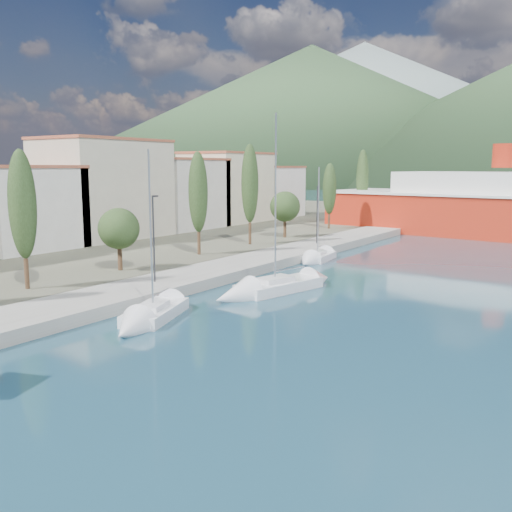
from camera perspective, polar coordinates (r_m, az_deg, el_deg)
The scene contains 8 objects.
quay at distance 49.52m, azimuth -1.07°, elevation -0.88°, with size 5.00×88.00×0.80m, color gray.
land_strip at distance 83.06m, azimuth -19.12°, elevation 2.55°, with size 70.00×148.00×0.70m, color #565644.
town_buildings at distance 72.03m, azimuth -11.39°, elevation 6.13°, with size 9.20×69.20×11.30m.
tree_row at distance 57.45m, azimuth -2.37°, elevation 5.82°, with size 3.50×64.74×10.66m.
lamp_posts at distance 41.09m, azimuth -9.14°, elevation 2.19°, with size 0.15×46.68×6.06m.
sailboat_near at distance 32.63m, azimuth -11.27°, elevation -6.38°, with size 4.61×7.71×10.64m.
sailboat_mid at distance 39.31m, azimuth 0.06°, elevation -3.56°, with size 4.46×9.62×13.40m.
sailboat_far at distance 53.25m, azimuth 5.72°, elevation -0.37°, with size 3.01×6.77×9.62m.
Camera 1 is at (18.59, -14.26, 8.77)m, focal length 40.00 mm.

